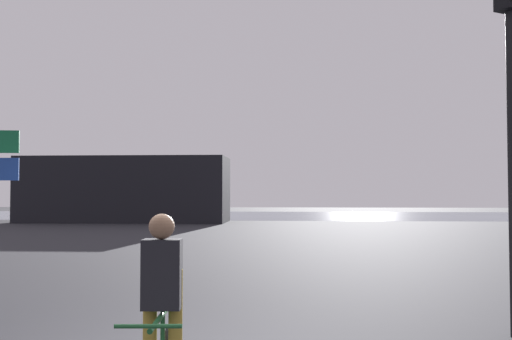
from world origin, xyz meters
TOP-DOWN VIEW (x-y plane):
  - water_strip at (0.00, 37.71)m, footprint 80.00×16.00m
  - distant_building at (-8.75, 27.71)m, footprint 12.11×4.00m
  - traffic_light_near_right at (3.93, 1.60)m, footprint 0.40×0.42m
  - cyclist at (0.17, -1.29)m, footprint 0.46×1.71m

SIDE VIEW (x-z plane):
  - water_strip at x=0.00m, z-range 0.00..0.01m
  - cyclist at x=0.17m, z-range 0.01..1.63m
  - distant_building at x=-8.75m, z-range 0.00..3.85m
  - traffic_light_near_right at x=3.93m, z-range 0.94..5.90m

